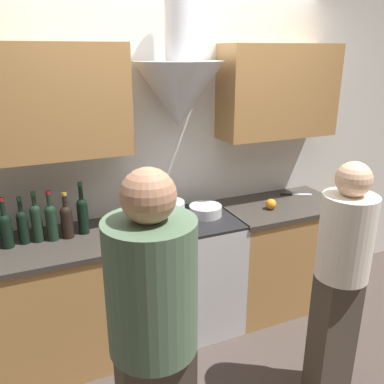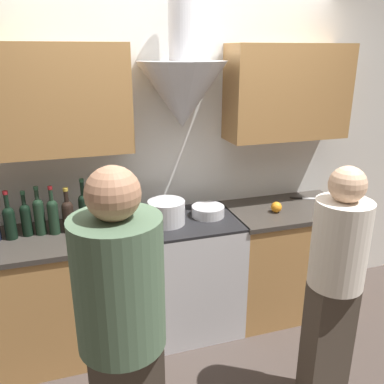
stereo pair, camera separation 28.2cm
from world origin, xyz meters
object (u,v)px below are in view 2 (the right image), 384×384
wine_bottle_3 (26,218)px  wine_bottle_7 (84,209)px  wine_bottle_4 (39,214)px  person_foreground_left (123,340)px  orange_fruit (276,207)px  mixing_bowl (208,211)px  person_foreground_right (335,283)px  stock_pot (166,212)px  wine_bottle_6 (68,214)px  wine_bottle_5 (53,215)px  stove_range (188,274)px  wine_bottle_2 (9,221)px

wine_bottle_3 → wine_bottle_7: bearing=-0.1°
wine_bottle_4 → person_foreground_left: 1.33m
orange_fruit → person_foreground_left: 1.76m
mixing_bowl → person_foreground_right: (0.41, -1.00, -0.10)m
wine_bottle_7 → person_foreground_left: (0.07, -1.27, -0.12)m
stock_pot → wine_bottle_4: bearing=174.5°
wine_bottle_6 → person_foreground_right: bearing=-36.1°
wine_bottle_5 → stock_pot: (0.77, -0.06, -0.05)m
wine_bottle_6 → person_foreground_left: size_ratio=0.19×
wine_bottle_6 → stock_pot: bearing=-5.4°
wine_bottle_5 → person_foreground_right: size_ratio=0.22×
wine_bottle_7 → stock_pot: wine_bottle_7 is taller
wine_bottle_5 → orange_fruit: bearing=-4.0°
wine_bottle_4 → orange_fruit: (1.72, -0.13, -0.10)m
wine_bottle_4 → stove_range: bearing=-3.6°
wine_bottle_5 → wine_bottle_6: wine_bottle_5 is taller
wine_bottle_2 → person_foreground_left: (0.55, -1.25, -0.11)m
wine_bottle_3 → wine_bottle_4: wine_bottle_4 is taller
stove_range → wine_bottle_3: wine_bottle_3 is taller
wine_bottle_7 → orange_fruit: wine_bottle_7 is taller
wine_bottle_3 → wine_bottle_6: wine_bottle_6 is taller
mixing_bowl → person_foreground_right: size_ratio=0.16×
stove_range → wine_bottle_6: 1.02m
wine_bottle_3 → mixing_bowl: wine_bottle_3 is taller
wine_bottle_3 → wine_bottle_4: size_ratio=0.93×
person_foreground_left → wine_bottle_7: bearing=93.3°
wine_bottle_4 → wine_bottle_3: bearing=175.4°
wine_bottle_5 → mixing_bowl: bearing=-1.3°
stove_range → wine_bottle_3: size_ratio=2.92×
stock_pot → wine_bottle_2: bearing=176.4°
wine_bottle_7 → person_foreground_right: (1.30, -1.05, -0.21)m
wine_bottle_2 → wine_bottle_6: (0.37, -0.00, -0.00)m
mixing_bowl → person_foreground_left: 1.48m
wine_bottle_4 → stock_pot: (0.86, -0.08, -0.06)m
wine_bottle_2 → stock_pot: wine_bottle_2 is taller
wine_bottle_2 → stock_pot: (1.04, -0.07, -0.04)m
wine_bottle_7 → mixing_bowl: size_ratio=1.48×
person_foreground_left → person_foreground_right: bearing=10.3°
wine_bottle_7 → orange_fruit: bearing=-5.6°
person_foreground_right → stove_range: bearing=120.2°
orange_fruit → wine_bottle_6: bearing=175.7°
orange_fruit → person_foreground_left: person_foreground_left is taller
wine_bottle_6 → wine_bottle_3: bearing=174.7°
wine_bottle_2 → mixing_bowl: (1.37, -0.03, -0.09)m
stock_pot → person_foreground_right: 1.22m
stock_pot → mixing_bowl: 0.34m
wine_bottle_5 → stock_pot: wine_bottle_5 is taller
mixing_bowl → person_foreground_left: (-0.82, -1.22, -0.02)m
person_foreground_left → wine_bottle_2: bearing=113.8°
wine_bottle_3 → mixing_bowl: 1.28m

